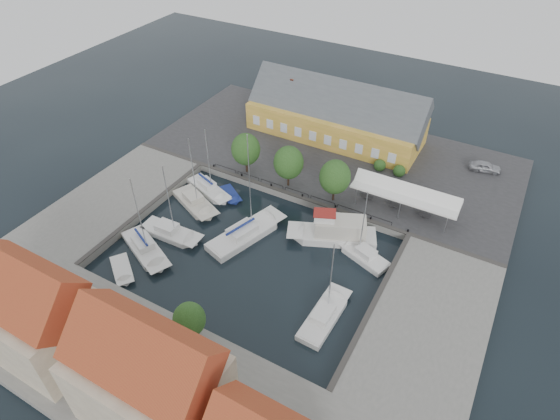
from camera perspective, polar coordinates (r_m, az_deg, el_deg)
name	(u,v)px	position (r m, az deg, el deg)	size (l,w,h in m)	color
ground	(257,246)	(59.04, -2.85, -4.36)	(140.00, 140.00, 0.00)	black
north_quay	(332,155)	(74.94, 6.40, 6.64)	(56.00, 26.00, 1.00)	#2D2D30
west_quay	(115,198)	(69.39, -19.46, 1.33)	(12.00, 24.00, 1.00)	slate
east_quay	(426,325)	(52.58, 17.39, -13.24)	(12.00, 24.00, 1.00)	slate
south_bank	(141,376)	(48.86, -16.55, -18.82)	(56.00, 14.00, 1.00)	slate
quay_edge_fittings	(275,218)	(61.32, -0.55, -0.97)	(56.00, 24.72, 0.40)	#383533
warehouse	(333,115)	(78.10, 6.48, 11.43)	(28.56, 14.00, 9.55)	gold
tent_canopy	(405,194)	(63.14, 15.03, 1.87)	(14.00, 4.00, 2.83)	white
quay_trees	(289,163)	(64.87, 1.05, 5.80)	(18.20, 4.20, 6.30)	black
car_silver	(485,167)	(75.93, 23.73, 4.86)	(1.82, 4.52, 1.54)	#AAABB2
car_red	(296,160)	(71.36, 1.92, 6.15)	(1.39, 4.00, 1.32)	#5C1517
center_sailboat	(245,235)	(60.09, -4.26, -3.01)	(6.52, 11.67, 15.19)	silver
trawler	(335,233)	(59.61, 6.75, -2.79)	(11.62, 7.54, 5.00)	silver
east_boat_a	(363,256)	(58.15, 10.11, -5.57)	(7.47, 4.62, 10.33)	silver
east_boat_c	(324,317)	(51.44, 5.37, -12.88)	(2.93, 8.65, 10.90)	silver
west_boat_a	(209,190)	(68.19, -8.69, 2.45)	(8.58, 5.02, 11.13)	silver
west_boat_b	(195,203)	(66.05, -10.32, 0.82)	(8.89, 6.10, 11.63)	beige
west_boat_c	(170,233)	(61.91, -13.25, -2.78)	(8.71, 3.02, 11.57)	silver
west_boat_d	(145,250)	(60.42, -16.08, -4.66)	(9.45, 6.33, 12.25)	silver
launch_sw	(122,271)	(58.89, -18.66, -7.01)	(5.42, 4.68, 0.98)	silver
launch_nw	(230,195)	(67.07, -6.10, 1.80)	(4.83, 4.05, 0.88)	navy
townhouses	(128,373)	(42.88, -18.01, -18.34)	(36.30, 8.50, 12.00)	beige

